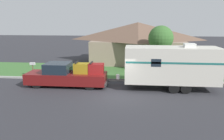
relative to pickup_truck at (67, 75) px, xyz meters
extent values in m
plane|color=#2D2D33|center=(4.15, -1.85, -0.88)|extent=(120.00, 120.00, 0.00)
cube|color=#999993|center=(4.15, 1.90, -0.81)|extent=(80.00, 0.30, 0.14)
cube|color=#3D6B33|center=(4.15, 5.55, -0.86)|extent=(80.00, 7.00, 0.03)
cube|color=gray|center=(5.73, 11.15, 0.52)|extent=(11.11, 6.91, 2.79)
pyramid|color=brown|center=(5.73, 11.15, 2.99)|extent=(12.00, 7.46, 2.16)
cube|color=#4C3828|center=(5.73, 7.72, 0.17)|extent=(1.00, 0.06, 2.10)
cylinder|color=black|center=(-2.23, -0.81, -0.42)|extent=(0.90, 0.28, 0.90)
cylinder|color=black|center=(-2.23, 0.81, -0.42)|extent=(0.90, 0.28, 0.90)
cylinder|color=black|center=(1.97, -0.81, -0.42)|extent=(0.90, 0.28, 0.90)
cylinder|color=black|center=(1.97, 0.81, -0.42)|extent=(0.90, 0.28, 0.90)
cube|color=maroon|center=(-1.41, 0.00, -0.21)|extent=(3.68, 1.98, 0.84)
cube|color=#19232D|center=(-0.74, 0.00, 0.60)|extent=(1.91, 1.82, 0.79)
cube|color=maroon|center=(1.77, 0.00, -0.21)|extent=(2.68, 1.98, 0.84)
cube|color=#333333|center=(3.17, 0.00, -0.51)|extent=(0.12, 1.78, 0.20)
cube|color=olive|center=(1.18, 0.00, 0.61)|extent=(1.15, 0.83, 0.80)
cube|color=black|center=(0.82, 0.00, 1.09)|extent=(0.10, 0.92, 0.08)
cube|color=maroon|center=(2.36, 0.00, 0.61)|extent=(1.15, 0.83, 0.80)
cube|color=black|center=(1.99, 0.00, 1.09)|extent=(0.10, 0.92, 0.08)
cylinder|color=black|center=(8.22, -1.01, -0.49)|extent=(0.77, 0.22, 0.77)
cylinder|color=black|center=(8.22, 1.01, -0.49)|extent=(0.77, 0.22, 0.77)
cylinder|color=black|center=(9.06, -1.01, -0.49)|extent=(0.77, 0.22, 0.77)
cylinder|color=black|center=(9.06, 1.01, -0.49)|extent=(0.77, 0.22, 0.77)
cube|color=beige|center=(8.09, 0.00, 1.04)|extent=(6.90, 2.31, 2.66)
cube|color=#1E6660|center=(8.09, -1.16, 1.37)|extent=(6.76, 0.01, 0.14)
cube|color=#383838|center=(4.00, 0.00, -0.24)|extent=(1.28, 0.12, 0.10)
cylinder|color=silver|center=(4.06, 0.00, -0.01)|extent=(0.28, 0.28, 0.36)
cube|color=silver|center=(9.33, 0.00, 2.51)|extent=(0.80, 0.68, 0.28)
cube|color=#19232D|center=(6.85, -1.16, 1.37)|extent=(0.70, 0.01, 0.56)
cylinder|color=brown|center=(-4.04, 2.47, -0.30)|extent=(0.09, 0.09, 1.16)
cube|color=silver|center=(-4.04, 2.47, 0.40)|extent=(0.48, 0.20, 0.22)
cylinder|color=brown|center=(7.89, 5.53, 0.40)|extent=(0.24, 0.24, 2.55)
sphere|color=#38662D|center=(7.89, 5.53, 2.60)|extent=(2.46, 2.46, 2.46)
camera|label=1|loc=(5.23, -16.49, 4.31)|focal=35.00mm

